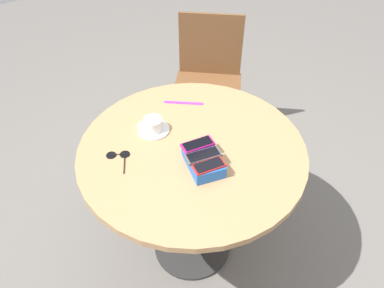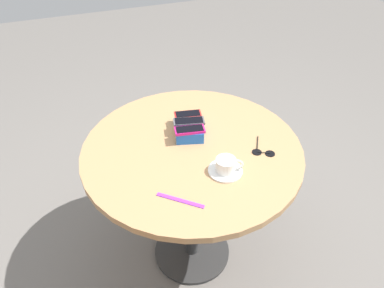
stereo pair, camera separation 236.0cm
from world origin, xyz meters
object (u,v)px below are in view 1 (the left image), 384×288
Objects in this scene: round_table at (192,168)px; phone_box at (203,161)px; sunglasses at (119,156)px; phone_magenta at (198,144)px; lanyard_strap at (184,103)px; coffee_cup at (152,124)px; saucer at (154,130)px; phone_gray at (203,155)px; chair_near_window at (208,83)px; phone_red at (209,166)px.

phone_box is (-0.11, 0.02, 0.15)m from round_table.
phone_magenta is at bearing -123.90° from sunglasses.
coffee_cup is at bearing 111.51° from lanyard_strap.
phone_box is 1.12× the size of lanyard_strap.
sunglasses is (-0.06, 0.20, -0.00)m from saucer.
phone_gray is 1.07× the size of phone_magenta.
sunglasses is at bearing 109.06° from lanyard_strap.
sunglasses is 0.16× the size of chair_near_window.
coffee_cup is 0.76× the size of sunglasses.
saucer is 0.75× the size of lanyard_strap.
coffee_cup is 0.21m from sunglasses.
phone_red reaches higher than saucer.
phone_gray is (0.06, -0.01, 0.00)m from phone_red.
sunglasses is at bearing 105.74° from saucer.
coffee_cup is at bearing 9.97° from phone_gray.
saucer is 0.16× the size of chair_near_window.
saucer is 0.90m from chair_near_window.
phone_box is 0.30m from saucer.
chair_near_window is (0.69, -0.61, -0.17)m from round_table.
lanyard_strap is at bearing -68.49° from coffee_cup.
coffee_cup is 0.58× the size of lanyard_strap.
saucer is at bearing 16.06° from phone_magenta.
phone_red is 0.93× the size of saucer.
coffee_cup is (0.24, 0.07, -0.02)m from phone_magenta.
chair_near_window is at bearing -37.32° from phone_red.
lanyard_strap is at bearing -70.94° from sunglasses.
phone_gray is at bearing 156.25° from lanyard_strap.
phone_box reaches higher than round_table.
coffee_cup is (0.30, 0.05, -0.02)m from phone_gray.
phone_gray is 0.31m from saucer.
round_table is 0.26m from coffee_cup.
phone_box is 1.49× the size of saucer.
round_table is 6.48× the size of phone_gray.
chair_near_window is at bearing -41.67° from round_table.
phone_magenta reaches higher than phone_red.
phone_magenta reaches higher than round_table.
phone_box is 0.07m from phone_magenta.
round_table is at bearing -12.81° from phone_gray.
phone_box is at bearing -86.97° from phone_gray.
phone_red is 0.36m from saucer.
phone_box is 1.92× the size of coffee_cup.
saucer is at bearing -110.30° from coffee_cup.
sunglasses is at bearing 46.11° from phone_box.
phone_magenta is at bearing -15.16° from phone_box.
coffee_cup is at bearing -73.80° from sunglasses.
phone_red reaches higher than lanyard_strap.
round_table is 5.13× the size of lanyard_strap.
phone_magenta is 0.74× the size of lanyard_strap.
phone_red is 0.95× the size of phone_magenta.
phone_magenta is 0.96× the size of sunglasses.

